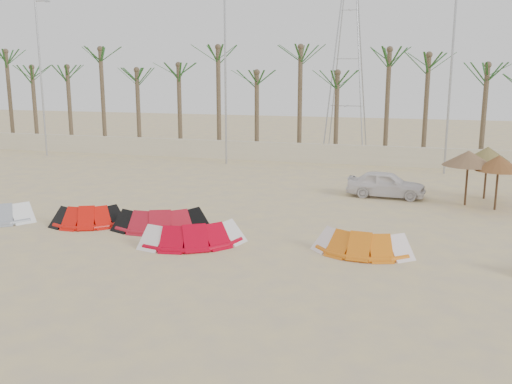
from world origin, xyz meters
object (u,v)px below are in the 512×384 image
(kite_red_mid, at_px, (164,217))
(parasol_mid, at_px, (499,163))
(kite_orange, at_px, (363,240))
(car, at_px, (386,184))
(parasol_left, at_px, (468,158))
(parasol_right, at_px, (488,154))
(kite_red_left, at_px, (92,214))
(kite_red_right, at_px, (196,232))

(kite_red_mid, xyz_separation_m, parasol_mid, (13.20, 6.75, 1.72))
(kite_orange, bearing_deg, car, 88.18)
(parasol_left, xyz_separation_m, parasol_right, (1.01, 1.71, -0.01))
(kite_red_left, height_order, kite_orange, same)
(kite_red_left, relative_size, parasol_left, 1.28)
(kite_orange, xyz_separation_m, parasol_left, (3.98, 8.35, 1.81))
(parasol_left, distance_m, parasol_right, 1.98)
(kite_red_left, bearing_deg, kite_red_right, -13.65)
(kite_red_mid, bearing_deg, kite_red_left, -173.09)
(parasol_right, bearing_deg, kite_red_mid, -145.12)
(kite_red_left, relative_size, kite_red_right, 0.79)
(kite_red_right, relative_size, parasol_left, 1.61)
(kite_red_right, bearing_deg, kite_orange, 5.61)
(kite_red_right, xyz_separation_m, parasol_left, (9.95, 8.94, 1.81))
(kite_red_left, relative_size, kite_orange, 0.97)
(parasol_left, bearing_deg, kite_red_mid, -148.49)
(kite_red_mid, bearing_deg, parasol_mid, 27.07)
(car, bearing_deg, parasol_left, -99.02)
(kite_red_left, height_order, parasol_left, parasol_left)
(parasol_left, height_order, car, parasol_left)
(kite_orange, xyz_separation_m, car, (0.29, 9.16, 0.23))
(kite_red_right, bearing_deg, parasol_right, 44.16)
(kite_red_right, distance_m, car, 11.59)
(parasol_left, relative_size, parasol_mid, 1.03)
(kite_red_left, distance_m, kite_red_mid, 3.08)
(parasol_right, bearing_deg, kite_red_right, -135.84)
(parasol_mid, bearing_deg, kite_orange, -123.89)
(parasol_left, distance_m, parasol_mid, 1.37)
(kite_red_left, height_order, kite_red_right, same)
(kite_red_left, bearing_deg, car, 36.89)
(car, bearing_deg, kite_red_right, 150.57)
(kite_red_mid, xyz_separation_m, kite_red_right, (2.01, -1.60, 0.00))
(kite_red_right, bearing_deg, kite_red_left, 166.35)
(kite_red_left, xyz_separation_m, parasol_mid, (16.26, 7.12, 1.73))
(parasol_left, xyz_separation_m, car, (-3.68, 0.81, -1.58))
(parasol_mid, bearing_deg, kite_red_left, -156.36)
(kite_orange, bearing_deg, parasol_right, 63.64)
(kite_red_left, xyz_separation_m, kite_orange, (11.05, -0.65, 0.00))
(kite_red_left, distance_m, parasol_right, 18.68)
(kite_red_mid, relative_size, parasol_mid, 1.61)
(kite_red_mid, distance_m, kite_red_right, 2.57)
(parasol_right, bearing_deg, kite_red_left, -149.58)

